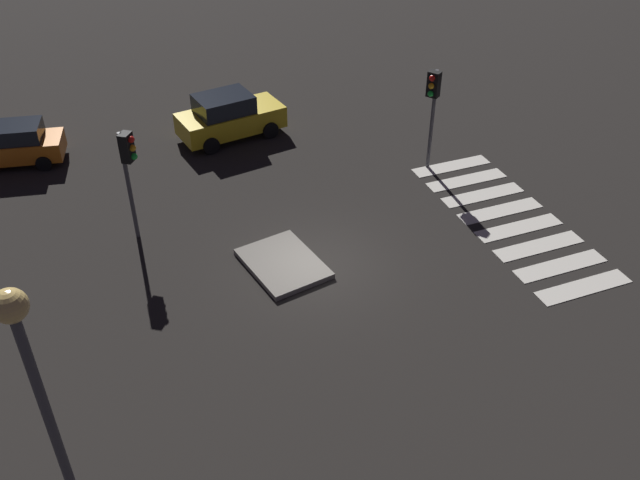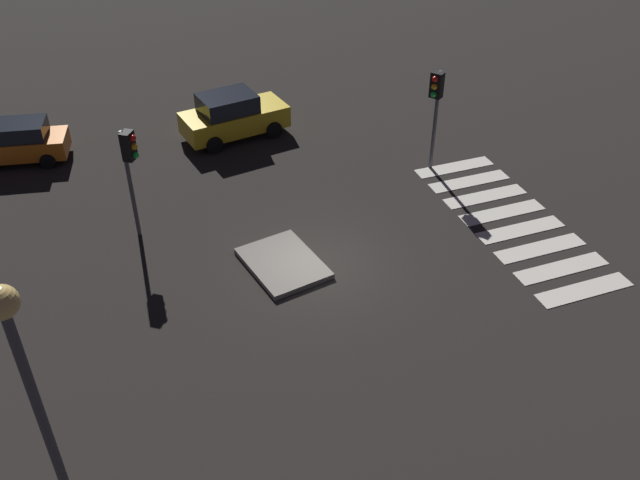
% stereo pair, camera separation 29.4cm
% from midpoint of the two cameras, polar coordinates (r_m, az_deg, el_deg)
% --- Properties ---
extents(ground_plane, '(80.00, 80.00, 0.00)m').
position_cam_midpoint_polar(ground_plane, '(22.46, 0.38, -2.07)').
color(ground_plane, black).
extents(traffic_island, '(3.18, 2.61, 0.18)m').
position_cam_midpoint_polar(traffic_island, '(22.42, -2.65, -1.91)').
color(traffic_island, gray).
rests_on(traffic_island, ground).
extents(car_orange, '(2.34, 3.99, 1.65)m').
position_cam_midpoint_polar(car_orange, '(30.19, -23.11, 7.36)').
color(car_orange, orange).
rests_on(car_orange, ground).
extents(car_yellow, '(2.61, 4.61, 1.92)m').
position_cam_midpoint_polar(car_yellow, '(29.83, -6.84, 10.04)').
color(car_yellow, gold).
rests_on(car_yellow, ground).
extents(traffic_light_east, '(0.54, 0.53, 4.02)m').
position_cam_midpoint_polar(traffic_light_east, '(26.54, 9.76, 11.42)').
color(traffic_light_east, '#47474C').
rests_on(traffic_light_east, ground).
extents(traffic_light_north, '(0.54, 0.53, 3.91)m').
position_cam_midpoint_polar(traffic_light_north, '(22.98, -14.91, 6.43)').
color(traffic_light_north, '#47474C').
rests_on(traffic_light_north, ground).
extents(street_lamp, '(0.56, 0.56, 7.20)m').
position_cam_midpoint_polar(street_lamp, '(12.74, -21.80, -11.46)').
color(street_lamp, '#47474C').
rests_on(street_lamp, ground).
extents(crosswalk_near, '(8.75, 3.20, 0.02)m').
position_cam_midpoint_polar(crosswalk_near, '(25.43, 15.65, 1.50)').
color(crosswalk_near, silver).
rests_on(crosswalk_near, ground).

